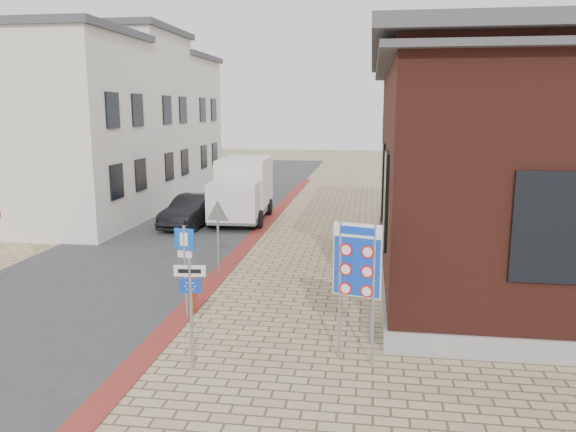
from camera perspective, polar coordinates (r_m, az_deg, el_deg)
The scene contains 14 objects.
ground at distance 11.69m, azimuth -5.23°, elevation -14.86°, with size 120.00×120.00×0.00m, color tan.
road_strip at distance 26.95m, azimuth -9.17°, elevation -0.09°, with size 7.00×60.00×0.02m, color #38383A.
curb_strip at distance 21.33m, azimuth -4.19°, elevation -2.86°, with size 0.60×40.00×0.02m, color maroon.
townhouse_near at distance 26.04m, azimuth -23.22°, elevation 8.01°, with size 7.40×6.40×8.30m.
townhouse_mid at distance 31.31m, azimuth -17.52°, elevation 9.45°, with size 7.40×6.40×9.10m.
townhouse_far at distance 36.81m, azimuth -13.40°, elevation 9.17°, with size 7.40×6.40×8.30m.
bike_rack at distance 13.32m, azimuth 8.39°, elevation -10.39°, with size 0.08×1.80×0.60m.
sedan at distance 24.82m, azimuth -9.67°, elevation 0.53°, with size 1.44×4.14×1.36m, color black.
box_truck at distance 25.74m, azimuth -4.65°, elevation 2.74°, with size 2.50×5.46×2.81m.
border_sign at distance 11.13m, azimuth 7.04°, elevation -4.79°, with size 0.96×0.31×2.88m.
essen_sign at distance 11.03m, azimuth -9.86°, elevation -8.18°, with size 0.61×0.09×2.28m.
parking_sign at distance 13.71m, azimuth -10.43°, elevation -4.07°, with size 0.51×0.13×2.33m.
yield_sign at distance 17.17m, azimuth -7.15°, elevation -0.43°, with size 0.81×0.20×2.28m.
bollard at distance 14.46m, azimuth -9.66°, elevation -7.56°, with size 0.10×0.10×1.07m, color #E53F0C.
Camera 1 is at (2.54, -10.22, 5.06)m, focal length 35.00 mm.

